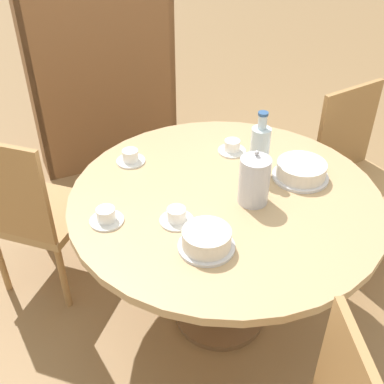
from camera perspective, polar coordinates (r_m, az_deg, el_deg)
ground_plane at (r=2.49m, az=3.26°, el=-14.27°), size 14.00×14.00×0.00m
dining_table at (r=2.06m, az=3.82°, el=-3.57°), size 1.28×1.28×0.74m
chair_a at (r=2.72m, az=19.02°, el=2.10°), size 0.47×0.47×0.93m
chair_b at (r=2.43m, az=-18.32°, el=-2.13°), size 0.59×0.59×0.93m
bookshelf at (r=3.26m, az=-11.35°, el=18.64°), size 0.96×0.28×1.98m
coffee_pot at (r=1.89m, az=7.40°, el=1.55°), size 0.12×0.12×0.24m
water_bottle at (r=2.05m, az=8.04°, el=4.97°), size 0.08×0.08×0.30m
cake_main at (r=2.10m, az=12.80°, el=2.47°), size 0.24×0.24×0.07m
cake_second at (r=1.70m, az=1.73°, el=-5.69°), size 0.21×0.21×0.08m
cup_a at (r=2.25m, az=4.77°, el=5.31°), size 0.13×0.13×0.06m
cup_b at (r=1.82m, az=-1.85°, el=-2.91°), size 0.13×0.13×0.06m
cup_c at (r=2.18m, az=-7.30°, el=4.11°), size 0.13×0.13×0.06m
cup_d at (r=1.85m, az=-10.13°, el=-2.88°), size 0.13×0.13×0.06m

